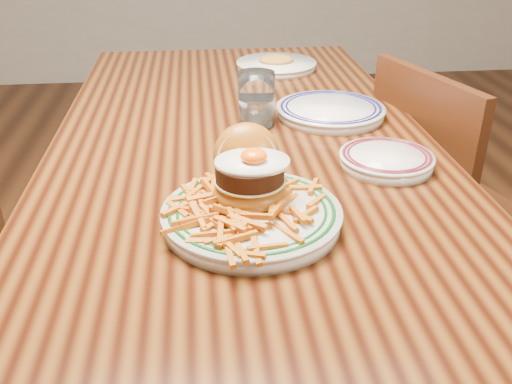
{
  "coord_description": "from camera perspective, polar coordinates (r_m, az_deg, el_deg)",
  "views": [
    {
      "loc": [
        -0.1,
        -1.22,
        1.24
      ],
      "look_at": [
        -0.01,
        -0.4,
        0.81
      ],
      "focal_mm": 40.0,
      "sensor_mm": 36.0,
      "label": 1
    }
  ],
  "objects": [
    {
      "name": "floor",
      "position": [
        1.74,
        -1.13,
        -17.63
      ],
      "size": [
        6.0,
        6.0,
        0.0
      ],
      "primitive_type": "plane",
      "color": "black",
      "rests_on": "ground"
    },
    {
      "name": "main_plate",
      "position": [
        0.94,
        -0.53,
        -0.68
      ],
      "size": [
        0.3,
        0.31,
        0.14
      ],
      "rotation": [
        0.0,
        0.0,
        -0.02
      ],
      "color": "silver",
      "rests_on": "table"
    },
    {
      "name": "rear_plate",
      "position": [
        1.42,
        7.46,
        8.1
      ],
      "size": [
        0.27,
        0.27,
        0.03
      ],
      "rotation": [
        0.0,
        0.0,
        -0.07
      ],
      "color": "silver",
      "rests_on": "table"
    },
    {
      "name": "chair_right",
      "position": [
        1.65,
        18.26,
        -1.91
      ],
      "size": [
        0.5,
        0.5,
        0.86
      ],
      "rotation": [
        0.0,
        0.0,
        3.43
      ],
      "color": "#3C180C",
      "rests_on": "floor"
    },
    {
      "name": "far_plate",
      "position": [
        1.82,
        2.05,
        12.64
      ],
      "size": [
        0.25,
        0.25,
        0.04
      ],
      "rotation": [
        0.0,
        0.0,
        -0.22
      ],
      "color": "silver",
      "rests_on": "table"
    },
    {
      "name": "table",
      "position": [
        1.35,
        -1.39,
        2.49
      ],
      "size": [
        0.85,
        1.6,
        0.75
      ],
      "color": "black",
      "rests_on": "floor"
    },
    {
      "name": "water_glass",
      "position": [
        1.34,
        0.04,
        8.93
      ],
      "size": [
        0.09,
        0.09,
        0.13
      ],
      "color": "white",
      "rests_on": "table"
    },
    {
      "name": "side_plate",
      "position": [
        1.17,
        12.91,
        3.24
      ],
      "size": [
        0.19,
        0.19,
        0.03
      ],
      "rotation": [
        0.0,
        0.0,
        0.15
      ],
      "color": "silver",
      "rests_on": "table"
    }
  ]
}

